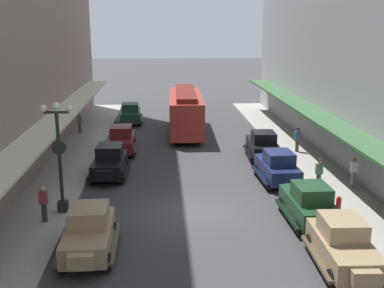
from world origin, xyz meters
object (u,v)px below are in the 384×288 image
parked_car_5 (263,145)px  parked_car_6 (89,231)px  parked_car_7 (130,113)px  lamp_post_with_clock (59,153)px  pedestrian_1 (354,172)px  parked_car_1 (309,203)px  parked_car_4 (121,139)px  parked_car_2 (110,161)px  pedestrian_5 (44,204)px  parked_car_0 (278,166)px  pedestrian_0 (319,174)px  streetcar (186,110)px  fire_hydrant (339,204)px  pedestrian_4 (297,139)px  parked_car_3 (343,243)px  pedestrian_2 (80,123)px

parked_car_5 → parked_car_6: bearing=-126.5°
parked_car_7 → lamp_post_with_clock: 20.84m
pedestrian_1 → parked_car_1: bearing=-131.9°
parked_car_7 → parked_car_4: bearing=-90.2°
parked_car_2 → pedestrian_5: 7.04m
parked_car_7 → pedestrian_1: size_ratio=2.62×
parked_car_0 → pedestrian_0: bearing=-43.4°
pedestrian_1 → streetcar: bearing=120.5°
parked_car_5 → parked_car_2: bearing=-161.5°
fire_hydrant → pedestrian_0: pedestrian_0 is taller
streetcar → fire_hydrant: size_ratio=11.78×
lamp_post_with_clock → pedestrian_4: 17.07m
parked_car_4 → parked_car_6: (-0.04, -14.76, 0.00)m
parked_car_3 → streetcar: streetcar is taller
parked_car_5 → parked_car_0: bearing=-92.2°
parked_car_2 → lamp_post_with_clock: lamp_post_with_clock is taller
parked_car_6 → streetcar: 21.00m
parked_car_2 → parked_car_3: (9.56, -11.21, 0.00)m
parked_car_7 → pedestrian_4: parked_car_7 is taller
parked_car_1 → parked_car_4: 15.49m
streetcar → lamp_post_with_clock: (-6.56, -16.43, 1.08)m
streetcar → pedestrian_5: streetcar is taller
parked_car_3 → pedestrian_2: parked_car_3 is taller
parked_car_0 → parked_car_3: bearing=-89.4°
parked_car_5 → pedestrian_2: size_ratio=2.63×
parked_car_6 → pedestrian_2: (-3.70, 20.47, 0.05)m
parked_car_4 → parked_car_7: bearing=89.8°
parked_car_6 → pedestrian_1: 14.52m
parked_car_4 → parked_car_7: size_ratio=0.99×
parked_car_2 → pedestrian_5: (-2.17, -6.69, 0.05)m
parked_car_1 → parked_car_4: same height
parked_car_1 → parked_car_2: 11.94m
fire_hydrant → pedestrian_5: 13.33m
parked_car_3 → pedestrian_4: parked_car_3 is taller
parked_car_5 → lamp_post_with_clock: size_ratio=0.83×
pedestrian_2 → parked_car_3: bearing=-59.5°
parked_car_2 → pedestrian_2: size_ratio=2.62×
parked_car_3 → parked_car_7: size_ratio=1.00×
parked_car_3 → fire_hydrant: bearing=71.3°
parked_car_1 → pedestrian_0: bearing=66.2°
parked_car_2 → pedestrian_1: parked_car_2 is taller
pedestrian_5 → parked_car_2: bearing=72.0°
parked_car_5 → pedestrian_5: bearing=-140.0°
parked_car_0 → lamp_post_with_clock: lamp_post_with_clock is taller
pedestrian_1 → pedestrian_5: size_ratio=1.00×
parked_car_0 → pedestrian_1: size_ratio=2.63×
streetcar → pedestrian_4: bearing=-42.3°
parked_car_6 → parked_car_5: bearing=53.5°
fire_hydrant → streetcar: bearing=109.6°
parked_car_0 → parked_car_7: (-9.19, 16.72, 0.00)m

